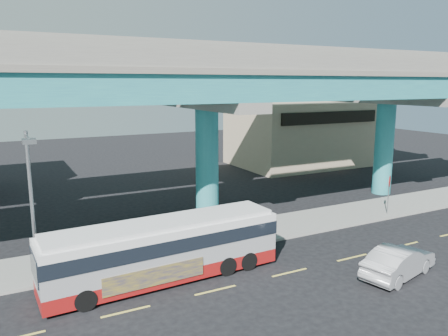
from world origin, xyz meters
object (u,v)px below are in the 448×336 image
transit_bus (164,248)px  sedan (399,262)px  stop_sign (389,186)px  street_lamp (31,187)px

transit_bus → sedan: transit_bus is taller
transit_bus → stop_sign: bearing=5.3°
transit_bus → stop_sign: transit_bus is taller
transit_bus → stop_sign: size_ratio=4.17×
transit_bus → sedan: bearing=-28.3°
street_lamp → transit_bus: bearing=-17.9°
transit_bus → street_lamp: size_ratio=1.63×
transit_bus → stop_sign: 17.23m
transit_bus → street_lamp: street_lamp is taller
street_lamp → stop_sign: (22.33, 0.71, -2.56)m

